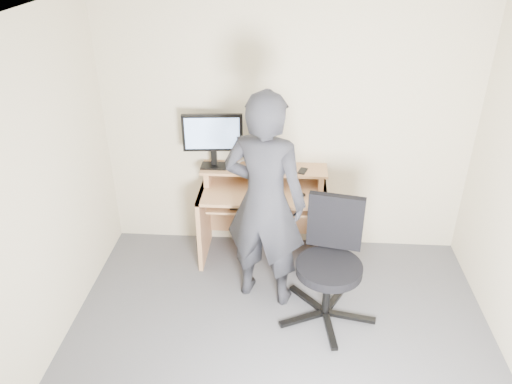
# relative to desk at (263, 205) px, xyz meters

# --- Properties ---
(ground) EXTENTS (3.50, 3.50, 0.00)m
(ground) POSITION_rel_desk_xyz_m (0.20, -1.53, -0.55)
(ground) COLOR #5A5A60
(ground) RESTS_ON ground
(back_wall) EXTENTS (3.50, 0.02, 2.50)m
(back_wall) POSITION_rel_desk_xyz_m (0.20, 0.22, 0.70)
(back_wall) COLOR beige
(back_wall) RESTS_ON ground
(ceiling) EXTENTS (3.50, 3.50, 0.02)m
(ceiling) POSITION_rel_desk_xyz_m (0.20, -1.53, 1.95)
(ceiling) COLOR white
(ceiling) RESTS_ON back_wall
(desk) EXTENTS (1.20, 0.60, 0.91)m
(desk) POSITION_rel_desk_xyz_m (0.00, 0.00, 0.00)
(desk) COLOR tan
(desk) RESTS_ON ground
(monitor) EXTENTS (0.56, 0.16, 0.53)m
(monitor) POSITION_rel_desk_xyz_m (-0.48, 0.06, 0.68)
(monitor) COLOR black
(monitor) RESTS_ON desk
(external_drive) EXTENTS (0.09, 0.14, 0.20)m
(external_drive) POSITION_rel_desk_xyz_m (-0.02, 0.10, 0.46)
(external_drive) COLOR black
(external_drive) RESTS_ON desk
(travel_mug) EXTENTS (0.10, 0.10, 0.19)m
(travel_mug) POSITION_rel_desk_xyz_m (0.02, 0.06, 0.46)
(travel_mug) COLOR silver
(travel_mug) RESTS_ON desk
(smartphone) EXTENTS (0.10, 0.14, 0.01)m
(smartphone) POSITION_rel_desk_xyz_m (0.36, 0.02, 0.37)
(smartphone) COLOR black
(smartphone) RESTS_ON desk
(charger) EXTENTS (0.05, 0.05, 0.03)m
(charger) POSITION_rel_desk_xyz_m (-0.21, -0.01, 0.38)
(charger) COLOR black
(charger) RESTS_ON desk
(headphones) EXTENTS (0.19, 0.19, 0.06)m
(headphones) POSITION_rel_desk_xyz_m (-0.19, 0.11, 0.37)
(headphones) COLOR silver
(headphones) RESTS_ON desk
(keyboard) EXTENTS (0.48, 0.25, 0.03)m
(keyboard) POSITION_rel_desk_xyz_m (-0.08, -0.17, 0.12)
(keyboard) COLOR black
(keyboard) RESTS_ON desk
(mouse) EXTENTS (0.11, 0.09, 0.04)m
(mouse) POSITION_rel_desk_xyz_m (0.35, -0.18, 0.22)
(mouse) COLOR black
(mouse) RESTS_ON desk
(office_chair) EXTENTS (0.81, 0.81, 1.03)m
(office_chair) POSITION_rel_desk_xyz_m (0.60, -0.84, 0.02)
(office_chair) COLOR black
(office_chair) RESTS_ON ground
(person) EXTENTS (0.79, 0.63, 1.91)m
(person) POSITION_rel_desk_xyz_m (0.04, -0.66, 0.41)
(person) COLOR black
(person) RESTS_ON ground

